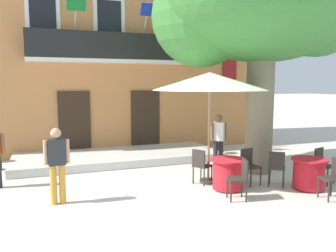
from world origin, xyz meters
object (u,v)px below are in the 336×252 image
object	(u,v)px
cafe_chair_near_tree_2	(240,177)
cafe_chair_middle_2	(277,166)
cafe_table_near_tree	(228,174)
cafe_table_middle	(309,173)
pedestrian_mid_plaza	(218,138)
pedestrian_by_tree	(57,161)
cafe_chair_middle_0	(334,176)
plane_tree	(259,6)
cafe_chair_near_tree_0	(249,164)
cafe_chair_near_tree_1	(201,164)
cafe_umbrella	(210,82)
cafe_chair_middle_1	(322,163)
ground_planter_right	(220,144)

from	to	relation	value
cafe_chair_near_tree_2	cafe_chair_middle_2	distance (m)	1.46
cafe_table_near_tree	cafe_table_middle	xyz separation A→B (m)	(1.86, -0.66, 0.00)
pedestrian_mid_plaza	pedestrian_by_tree	size ratio (longest dim) A/B	1.00
cafe_chair_middle_2	cafe_chair_middle_0	bearing A→B (deg)	-62.50
plane_tree	pedestrian_mid_plaza	bearing A→B (deg)	136.24
cafe_chair_near_tree_0	cafe_chair_middle_0	world-z (taller)	same
cafe_chair_middle_0	cafe_chair_near_tree_1	bearing A→B (deg)	138.47
cafe_table_middle	pedestrian_mid_plaza	size ratio (longest dim) A/B	0.53
cafe_chair_near_tree_2	cafe_chair_middle_0	bearing A→B (deg)	-18.64
cafe_table_near_tree	pedestrian_by_tree	distance (m)	3.98
cafe_table_near_tree	cafe_umbrella	distance (m)	2.33
cafe_chair_near_tree_2	cafe_table_near_tree	bearing A→B (deg)	80.47
cafe_table_near_tree	cafe_chair_near_tree_1	world-z (taller)	cafe_chair_near_tree_1
cafe_table_middle	pedestrian_mid_plaza	world-z (taller)	pedestrian_mid_plaza
cafe_chair_near_tree_0	cafe_umbrella	world-z (taller)	cafe_umbrella
cafe_chair_near_tree_0	cafe_chair_middle_2	xyz separation A→B (m)	(0.52, -0.43, 0.00)
pedestrian_mid_plaza	cafe_chair_near_tree_2	bearing A→B (deg)	-108.72
cafe_chair_middle_1	pedestrian_mid_plaza	xyz separation A→B (m)	(-1.77, 2.32, 0.40)
cafe_chair_near_tree_0	ground_planter_right	xyz separation A→B (m)	(1.13, 3.59, -0.18)
cafe_chair_near_tree_1	cafe_chair_near_tree_2	size ratio (longest dim) A/B	1.00
cafe_table_near_tree	cafe_chair_near_tree_0	bearing A→B (deg)	15.21
cafe_table_near_tree	cafe_chair_middle_2	world-z (taller)	cafe_chair_middle_2
cafe_chair_near_tree_0	pedestrian_mid_plaza	distance (m)	1.80
plane_tree	cafe_chair_middle_0	world-z (taller)	plane_tree
pedestrian_mid_plaza	plane_tree	bearing A→B (deg)	-43.76
cafe_table_middle	plane_tree	bearing A→B (deg)	98.82
cafe_chair_near_tree_1	pedestrian_by_tree	world-z (taller)	pedestrian_by_tree
cafe_chair_near_tree_2	pedestrian_mid_plaza	size ratio (longest dim) A/B	0.55
cafe_chair_near_tree_0	cafe_chair_near_tree_2	distance (m)	1.27
cafe_table_near_tree	pedestrian_by_tree	bearing A→B (deg)	174.54
cafe_table_near_tree	cafe_chair_near_tree_2	world-z (taller)	cafe_chair_near_tree_2
cafe_table_middle	ground_planter_right	distance (m)	4.44
cafe_chair_middle_2	pedestrian_mid_plaza	world-z (taller)	pedestrian_mid_plaza
cafe_chair_middle_1	cafe_umbrella	bearing A→B (deg)	159.36
cafe_chair_middle_1	cafe_chair_near_tree_0	bearing A→B (deg)	162.84
plane_tree	cafe_umbrella	bearing A→B (deg)	-163.30
cafe_chair_middle_0	cafe_chair_near_tree_0	bearing A→B (deg)	125.12
cafe_chair_near_tree_2	cafe_table_middle	bearing A→B (deg)	2.43
cafe_chair_middle_1	cafe_chair_near_tree_1	bearing A→B (deg)	161.76
cafe_table_near_tree	ground_planter_right	size ratio (longest dim) A/B	1.39
cafe_chair_middle_2	pedestrian_mid_plaza	bearing A→B (deg)	101.78
cafe_table_near_tree	cafe_umbrella	xyz separation A→B (m)	(-0.19, 0.67, 2.22)
cafe_table_middle	pedestrian_mid_plaza	distance (m)	2.88
cafe_umbrella	pedestrian_by_tree	world-z (taller)	cafe_umbrella
cafe_table_middle	cafe_umbrella	distance (m)	3.30
pedestrian_by_tree	cafe_chair_middle_2	bearing A→B (deg)	-6.68
cafe_table_middle	cafe_chair_middle_2	size ratio (longest dim) A/B	0.95
cafe_chair_near_tree_1	ground_planter_right	bearing A→B (deg)	54.14
cafe_chair_middle_2	cafe_chair_near_tree_1	bearing A→B (deg)	153.17
cafe_chair_middle_0	ground_planter_right	bearing A→B (deg)	90.03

